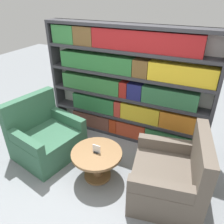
{
  "coord_description": "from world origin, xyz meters",
  "views": [
    {
      "loc": [
        1.25,
        -1.72,
        2.4
      ],
      "look_at": [
        0.05,
        0.81,
        0.83
      ],
      "focal_mm": 35.0,
      "sensor_mm": 36.0,
      "label": 1
    }
  ],
  "objects": [
    {
      "name": "armchair_right",
      "position": [
        1.06,
        0.42,
        0.31
      ],
      "size": [
        1.02,
        1.08,
        0.96
      ],
      "rotation": [
        0.0,
        0.0,
        -1.39
      ],
      "color": "brown",
      "rests_on": "ground_plane"
    },
    {
      "name": "table_sign",
      "position": [
        0.05,
        0.32,
        0.49
      ],
      "size": [
        0.11,
        0.06,
        0.12
      ],
      "color": "black",
      "rests_on": "coffee_table"
    },
    {
      "name": "coffee_table",
      "position": [
        0.05,
        0.32,
        0.32
      ],
      "size": [
        0.71,
        0.71,
        0.44
      ],
      "color": "brown",
      "rests_on": "ground_plane"
    },
    {
      "name": "armchair_left",
      "position": [
        -0.96,
        0.42,
        0.31
      ],
      "size": [
        1.03,
        1.09,
        0.96
      ],
      "rotation": [
        0.0,
        0.0,
        1.37
      ],
      "color": "#336047",
      "rests_on": "ground_plane"
    },
    {
      "name": "bookshelf",
      "position": [
        0.02,
        1.48,
        0.99
      ],
      "size": [
        2.85,
        0.3,
        1.97
      ],
      "color": "silver",
      "rests_on": "ground_plane"
    },
    {
      "name": "ground_plane",
      "position": [
        0.0,
        0.0,
        0.0
      ],
      "size": [
        14.0,
        14.0,
        0.0
      ],
      "primitive_type": "plane",
      "color": "gray"
    }
  ]
}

